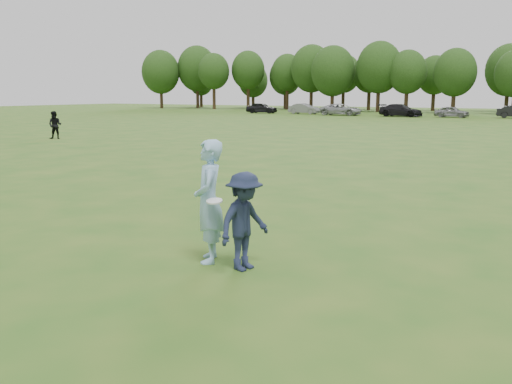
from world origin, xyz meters
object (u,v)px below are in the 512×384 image
(thrower, at_px, (209,201))
(car_e, at_px, (452,112))
(car_d, at_px, (401,110))
(defender, at_px, (244,221))
(car_a, at_px, (262,108))
(player_far_a, at_px, (55,125))
(car_b, at_px, (304,109))
(car_c, at_px, (341,110))

(thrower, bearing_deg, car_e, 153.84)
(car_d, bearing_deg, defender, -159.90)
(car_a, relative_size, car_e, 1.12)
(player_far_a, bearing_deg, thrower, -60.91)
(player_far_a, relative_size, car_b, 0.41)
(thrower, height_order, car_c, thrower)
(car_e, bearing_deg, player_far_a, 166.92)
(thrower, xyz_separation_m, car_a, (-32.20, 59.50, -0.31))
(thrower, bearing_deg, player_far_a, -157.52)
(defender, relative_size, player_far_a, 0.94)
(car_a, relative_size, car_b, 1.02)
(car_c, bearing_deg, car_b, 75.60)
(defender, distance_m, car_d, 59.82)
(thrower, distance_m, player_far_a, 27.62)
(thrower, relative_size, player_far_a, 1.21)
(car_a, bearing_deg, defender, -158.67)
(player_far_a, bearing_deg, defender, -60.17)
(defender, bearing_deg, player_far_a, 67.17)
(car_e, bearing_deg, defender, -165.63)
(car_d, relative_size, car_e, 1.34)
(thrower, relative_size, car_b, 0.49)
(player_far_a, distance_m, car_a, 44.70)
(car_b, bearing_deg, car_d, -95.75)
(player_far_a, height_order, car_c, player_far_a)
(thrower, xyz_separation_m, car_e, (-6.60, 59.03, -0.39))
(defender, relative_size, car_c, 0.31)
(defender, relative_size, car_e, 0.42)
(defender, distance_m, car_b, 65.61)
(car_d, bearing_deg, car_a, 93.95)
(car_c, height_order, car_d, car_d)
(car_d, distance_m, car_e, 5.80)
(defender, distance_m, player_far_a, 28.28)
(car_b, height_order, car_e, car_b)
(player_far_a, distance_m, car_c, 42.62)
(car_d, bearing_deg, thrower, -160.58)
(car_a, height_order, car_b, car_a)
(car_b, height_order, car_d, car_d)
(car_d, bearing_deg, car_c, 96.85)
(car_c, bearing_deg, car_a, 84.88)
(player_far_a, bearing_deg, car_d, 50.47)
(car_c, height_order, car_e, car_c)
(car_b, relative_size, car_d, 0.82)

